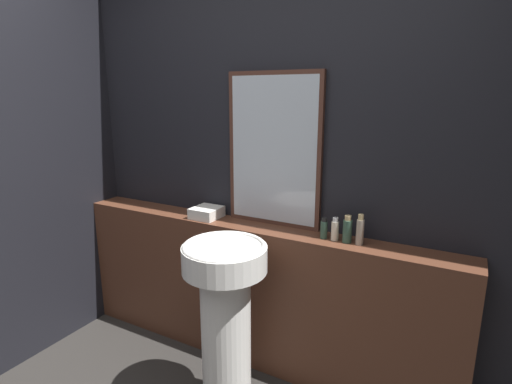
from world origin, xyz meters
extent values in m
cube|color=black|center=(0.00, 1.62, 1.25)|extent=(8.00, 0.06, 2.50)
cube|color=#512D1E|center=(0.00, 1.48, 0.45)|extent=(2.47, 0.22, 0.89)
cylinder|color=silver|center=(0.10, 1.05, 0.40)|extent=(0.26, 0.26, 0.80)
cylinder|color=silver|center=(0.10, 1.05, 0.86)|extent=(0.43, 0.43, 0.13)
torus|color=silver|center=(0.10, 1.05, 0.93)|extent=(0.42, 0.42, 0.02)
cube|color=#47281E|center=(0.11, 1.58, 1.34)|extent=(0.58, 0.03, 0.89)
cube|color=#B2BCC6|center=(0.11, 1.57, 1.34)|extent=(0.53, 0.02, 0.84)
cube|color=silver|center=(-0.32, 1.48, 0.92)|extent=(0.17, 0.18, 0.07)
cylinder|color=#2D4C3D|center=(0.46, 1.48, 0.94)|extent=(0.04, 0.04, 0.09)
cylinder|color=black|center=(0.46, 1.48, 0.99)|extent=(0.03, 0.03, 0.02)
cylinder|color=beige|center=(0.52, 1.48, 0.94)|extent=(0.04, 0.04, 0.10)
cylinder|color=silver|center=(0.52, 1.48, 1.01)|extent=(0.03, 0.03, 0.02)
cylinder|color=#2D4C3D|center=(0.58, 1.48, 0.95)|extent=(0.05, 0.05, 0.12)
cylinder|color=tan|center=(0.58, 1.48, 1.02)|extent=(0.03, 0.03, 0.03)
cylinder|color=gray|center=(0.65, 1.48, 0.96)|extent=(0.04, 0.04, 0.13)
cylinder|color=tan|center=(0.65, 1.48, 1.04)|extent=(0.03, 0.03, 0.03)
camera|label=1|loc=(1.12, -0.49, 1.65)|focal=28.00mm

